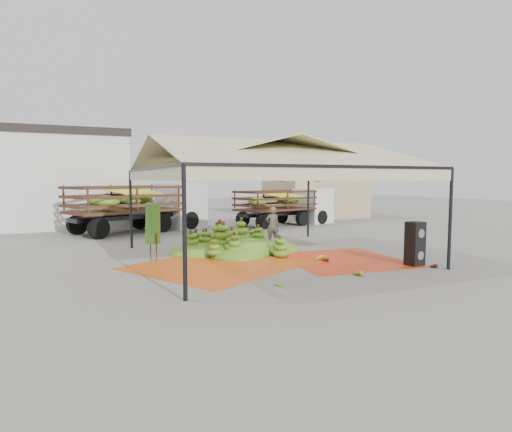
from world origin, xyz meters
name	(u,v)px	position (x,y,z in m)	size (l,w,h in m)	color
ground	(269,257)	(0.00, 0.00, 0.00)	(90.00, 90.00, 0.00)	slate
canopy_tent	(269,161)	(0.00, 0.00, 3.30)	(8.10, 8.10, 4.00)	black
building_tan	(315,188)	(10.00, 13.00, 2.07)	(6.30, 5.30, 4.10)	tan
tarp_left	(215,266)	(-2.16, -0.64, 0.01)	(4.51, 4.30, 0.01)	#DB5914
tarp_right	(342,260)	(2.01, -1.47, 0.01)	(3.74, 3.93, 0.01)	red
banana_heap	(239,238)	(-0.55, 1.35, 0.54)	(5.00, 4.11, 1.07)	#507B19
hand_yellow_a	(356,272)	(0.94, -3.60, 0.11)	(0.49, 0.40, 0.22)	#ACAB22
hand_yellow_b	(320,257)	(1.30, -1.22, 0.11)	(0.49, 0.40, 0.22)	gold
hand_red_a	(433,265)	(3.70, -3.70, 0.09)	(0.38, 0.31, 0.17)	#521F12
hand_red_b	(325,259)	(1.27, -1.52, 0.09)	(0.38, 0.31, 0.17)	#592814
hand_green	(276,283)	(-1.61, -3.70, 0.09)	(0.39, 0.32, 0.18)	#4A7C19
hanging_bunches	(301,181)	(1.65, 0.69, 2.62)	(1.74, 0.24, 0.20)	#537A19
speaker_stack	(415,244)	(3.51, -3.14, 0.68)	(0.54, 0.49, 1.36)	black
banana_leaves	(157,262)	(-3.70, 0.64, 0.00)	(0.96, 1.36, 3.70)	#23721E
vendor	(273,225)	(1.49, 2.69, 0.77)	(0.56, 0.37, 1.54)	gray
truck_left	(145,202)	(-2.53, 9.42, 1.51)	(7.50, 5.02, 2.45)	#4C3019
truck_right	(289,203)	(5.74, 9.08, 1.30)	(6.47, 3.48, 2.11)	#452717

